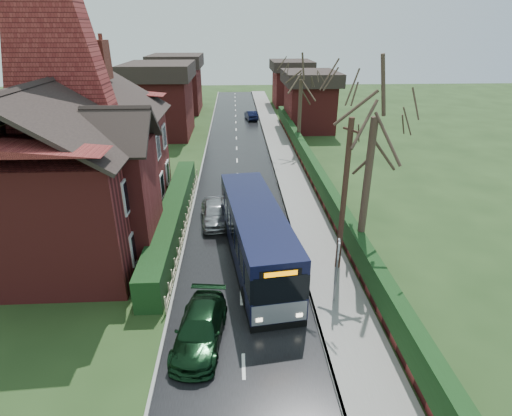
{
  "coord_description": "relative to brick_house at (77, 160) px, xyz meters",
  "views": [
    {
      "loc": [
        -0.12,
        -16.54,
        10.95
      ],
      "look_at": [
        0.95,
        3.62,
        1.8
      ],
      "focal_mm": 28.0,
      "sensor_mm": 36.0,
      "label": 1
    }
  ],
  "objects": [
    {
      "name": "ground",
      "position": [
        8.73,
        -4.78,
        -4.38
      ],
      "size": [
        140.0,
        140.0,
        0.0
      ],
      "primitive_type": "plane",
      "color": "#304E21",
      "rests_on": "ground"
    },
    {
      "name": "telegraph_pole",
      "position": [
        13.53,
        -4.73,
        -0.57
      ],
      "size": [
        0.46,
        0.92,
        7.51
      ],
      "rotation": [
        0.0,
        0.0,
        0.4
      ],
      "color": "#301D15",
      "rests_on": "ground"
    },
    {
      "name": "road",
      "position": [
        8.73,
        5.22,
        -4.37
      ],
      "size": [
        6.0,
        100.0,
        0.02
      ],
      "primitive_type": "cube",
      "color": "black",
      "rests_on": "ground"
    },
    {
      "name": "bus",
      "position": [
        9.54,
        -4.0,
        -2.85
      ],
      "size": [
        3.61,
        10.37,
        3.09
      ],
      "rotation": [
        0.0,
        0.0,
        0.13
      ],
      "color": "black",
      "rests_on": "ground"
    },
    {
      "name": "tree_house_side",
      "position": [
        -2.87,
        13.22,
        2.41
      ],
      "size": [
        3.99,
        3.99,
        9.08
      ],
      "color": "#34271E",
      "rests_on": "ground"
    },
    {
      "name": "picket_fence",
      "position": [
        5.58,
        0.22,
        -3.93
      ],
      "size": [
        0.1,
        16.0,
        0.9
      ],
      "primitive_type": null,
      "color": "tan",
      "rests_on": "ground"
    },
    {
      "name": "car_distant",
      "position": [
        10.73,
        30.75,
        -3.79
      ],
      "size": [
        1.74,
        3.67,
        1.16
      ],
      "primitive_type": "imported",
      "rotation": [
        0.0,
        0.0,
        3.29
      ],
      "color": "black",
      "rests_on": "ground"
    },
    {
      "name": "kerb_left",
      "position": [
        5.68,
        5.22,
        -4.33
      ],
      "size": [
        0.12,
        100.0,
        0.1
      ],
      "primitive_type": "cube",
      "color": "gray",
      "rests_on": "ground"
    },
    {
      "name": "tree_right_near",
      "position": [
        14.73,
        -4.14,
        3.52
      ],
      "size": [
        4.89,
        4.89,
        10.56
      ],
      "color": "#3B2C23",
      "rests_on": "ground"
    },
    {
      "name": "brick_house",
      "position": [
        0.0,
        0.0,
        0.0
      ],
      "size": [
        9.3,
        14.6,
        10.3
      ],
      "color": "maroon",
      "rests_on": "ground"
    },
    {
      "name": "right_wall_hedge",
      "position": [
        14.53,
        5.22,
        -3.36
      ],
      "size": [
        0.6,
        50.0,
        1.8
      ],
      "color": "maroon",
      "rests_on": "ground"
    },
    {
      "name": "kerb_right",
      "position": [
        11.78,
        5.22,
        -4.31
      ],
      "size": [
        0.12,
        100.0,
        0.14
      ],
      "primitive_type": "cube",
      "color": "gray",
      "rests_on": "ground"
    },
    {
      "name": "bus_stop_sign",
      "position": [
        12.73,
        -7.38,
        -2.32
      ],
      "size": [
        0.16,
        0.47,
        3.12
      ],
      "rotation": [
        0.0,
        0.0,
        -0.21
      ],
      "color": "slate",
      "rests_on": "ground"
    },
    {
      "name": "tree_right_far",
      "position": [
        14.73,
        16.33,
        2.69
      ],
      "size": [
        4.89,
        4.89,
        9.45
      ],
      "color": "#362B20",
      "rests_on": "ground"
    },
    {
      "name": "car_silver",
      "position": [
        7.23,
        0.82,
        -3.71
      ],
      "size": [
        1.94,
        4.06,
        1.34
      ],
      "primitive_type": "imported",
      "rotation": [
        0.0,
        0.0,
        0.09
      ],
      "color": "#A6A6AA",
      "rests_on": "ground"
    },
    {
      "name": "pavement",
      "position": [
        12.98,
        5.22,
        -4.31
      ],
      "size": [
        2.5,
        100.0,
        0.14
      ],
      "primitive_type": "cube",
      "color": "slate",
      "rests_on": "ground"
    },
    {
      "name": "front_hedge",
      "position": [
        4.83,
        0.22,
        -3.58
      ],
      "size": [
        1.2,
        16.0,
        1.6
      ],
      "primitive_type": "cube",
      "color": "black",
      "rests_on": "ground"
    },
    {
      "name": "car_green",
      "position": [
        7.13,
        -9.43,
        -3.77
      ],
      "size": [
        2.19,
        4.36,
        1.21
      ],
      "primitive_type": "imported",
      "rotation": [
        0.0,
        0.0,
        -0.12
      ],
      "color": "black",
      "rests_on": "ground"
    }
  ]
}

